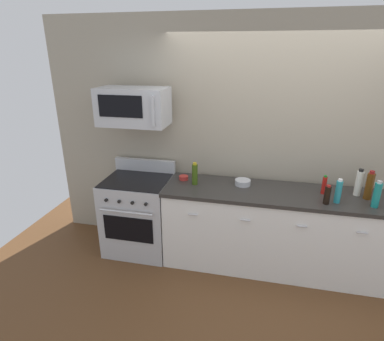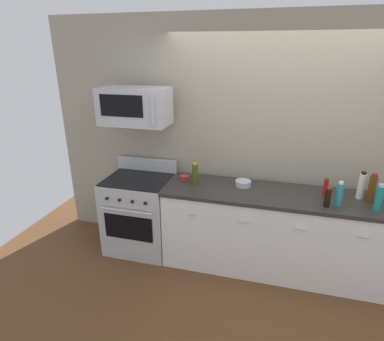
{
  "view_description": "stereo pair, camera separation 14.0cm",
  "coord_description": "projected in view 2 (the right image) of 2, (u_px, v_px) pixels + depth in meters",
  "views": [
    {
      "loc": [
        -0.19,
        -3.15,
        2.31
      ],
      "look_at": [
        -0.88,
        -0.05,
        1.1
      ],
      "focal_mm": 29.56,
      "sensor_mm": 36.0,
      "label": 1
    },
    {
      "loc": [
        -0.05,
        -3.12,
        2.31
      ],
      "look_at": [
        -0.88,
        -0.05,
        1.1
      ],
      "focal_mm": 29.56,
      "sensor_mm": 36.0,
      "label": 2
    }
  ],
  "objects": [
    {
      "name": "microwave",
      "position": [
        135.0,
        106.0,
        3.42
      ],
      "size": [
        0.74,
        0.44,
        0.4
      ],
      "color": "#B7BABF"
    },
    {
      "name": "bowl_red_small",
      "position": [
        184.0,
        177.0,
        3.64
      ],
      "size": [
        0.11,
        0.11,
        0.04
      ],
      "color": "#B72D28",
      "rests_on": "countertop_slab"
    },
    {
      "name": "bottle_soy_sauce_dark",
      "position": [
        328.0,
        197.0,
        2.99
      ],
      "size": [
        0.06,
        0.06,
        0.2
      ],
      "color": "black",
      "rests_on": "countertop_slab"
    },
    {
      "name": "ground_plane",
      "position": [
        267.0,
        266.0,
        3.62
      ],
      "size": [
        6.52,
        6.52,
        0.0
      ],
      "primitive_type": "plane",
      "color": "brown"
    },
    {
      "name": "back_wall",
      "position": [
        279.0,
        143.0,
        3.51
      ],
      "size": [
        5.43,
        0.1,
        2.7
      ],
      "primitive_type": "cube",
      "color": "#9E937F",
      "rests_on": "ground_plane"
    },
    {
      "name": "range_oven",
      "position": [
        140.0,
        213.0,
        3.84
      ],
      "size": [
        0.76,
        0.69,
        1.07
      ],
      "color": "#B7BABF",
      "rests_on": "ground_plane"
    },
    {
      "name": "counter_unit",
      "position": [
        271.0,
        231.0,
        3.46
      ],
      "size": [
        2.34,
        0.66,
        0.92
      ],
      "color": "white",
      "rests_on": "ground_plane"
    },
    {
      "name": "bottle_wine_amber",
      "position": [
        372.0,
        189.0,
        3.05
      ],
      "size": [
        0.07,
        0.07,
        0.3
      ],
      "color": "#59330F",
      "rests_on": "countertop_slab"
    },
    {
      "name": "bottle_hot_sauce_red",
      "position": [
        326.0,
        187.0,
        3.2
      ],
      "size": [
        0.05,
        0.05,
        0.2
      ],
      "color": "#B21914",
      "rests_on": "countertop_slab"
    },
    {
      "name": "bottle_vinegar_white",
      "position": [
        361.0,
        186.0,
        3.14
      ],
      "size": [
        0.07,
        0.07,
        0.28
      ],
      "color": "silver",
      "rests_on": "countertop_slab"
    },
    {
      "name": "bowl_steel_prep",
      "position": [
        243.0,
        183.0,
        3.47
      ],
      "size": [
        0.17,
        0.17,
        0.06
      ],
      "color": "#B2B5BA",
      "rests_on": "countertop_slab"
    },
    {
      "name": "bottle_sparkling_teal",
      "position": [
        379.0,
        198.0,
        2.89
      ],
      "size": [
        0.07,
        0.07,
        0.27
      ],
      "color": "#197F7A",
      "rests_on": "countertop_slab"
    },
    {
      "name": "bottle_dish_soap",
      "position": [
        339.0,
        194.0,
        3.0
      ],
      "size": [
        0.06,
        0.06,
        0.25
      ],
      "color": "teal",
      "rests_on": "countertop_slab"
    },
    {
      "name": "bottle_olive_oil",
      "position": [
        195.0,
        174.0,
        3.48
      ],
      "size": [
        0.06,
        0.06,
        0.25
      ],
      "color": "#385114",
      "rests_on": "countertop_slab"
    }
  ]
}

